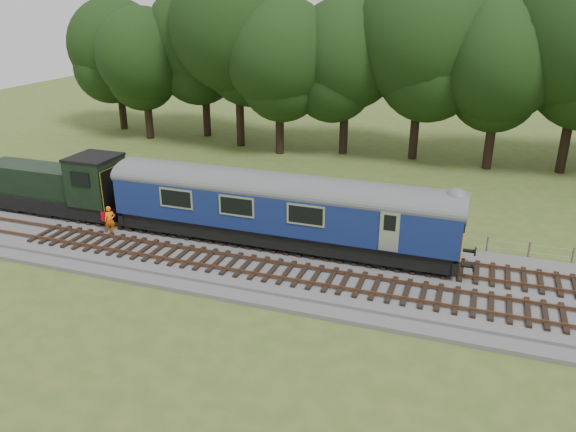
% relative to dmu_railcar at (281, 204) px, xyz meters
% --- Properties ---
extents(ground, '(120.00, 120.00, 0.00)m').
position_rel_dmu_railcar_xyz_m(ground, '(4.18, -1.40, -2.61)').
color(ground, '#415C22').
rests_on(ground, ground).
extents(ballast, '(70.00, 7.00, 0.35)m').
position_rel_dmu_railcar_xyz_m(ballast, '(4.18, -1.40, -2.43)').
color(ballast, '#4C4C4F').
rests_on(ballast, ground).
extents(track_north, '(67.20, 2.40, 0.21)m').
position_rel_dmu_railcar_xyz_m(track_north, '(4.18, -0.00, -2.19)').
color(track_north, black).
rests_on(track_north, ballast).
extents(track_south, '(67.20, 2.40, 0.21)m').
position_rel_dmu_railcar_xyz_m(track_south, '(4.18, -3.00, -2.19)').
color(track_south, black).
rests_on(track_south, ballast).
extents(fence, '(64.00, 0.12, 1.00)m').
position_rel_dmu_railcar_xyz_m(fence, '(4.18, 3.10, -2.61)').
color(fence, '#6B6054').
rests_on(fence, ground).
extents(tree_line, '(70.00, 8.00, 18.00)m').
position_rel_dmu_railcar_xyz_m(tree_line, '(4.18, 20.60, -2.61)').
color(tree_line, black).
rests_on(tree_line, ground).
extents(dmu_railcar, '(18.05, 2.86, 3.88)m').
position_rel_dmu_railcar_xyz_m(dmu_railcar, '(0.00, 0.00, 0.00)').
color(dmu_railcar, black).
rests_on(dmu_railcar, ground).
extents(shunter_loco, '(8.92, 2.60, 3.38)m').
position_rel_dmu_railcar_xyz_m(shunter_loco, '(-13.93, 0.00, -0.63)').
color(shunter_loco, black).
rests_on(shunter_loco, ground).
extents(worker, '(0.68, 0.63, 1.55)m').
position_rel_dmu_railcar_xyz_m(worker, '(-9.26, -1.70, -1.48)').
color(worker, orange).
rests_on(worker, ballast).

